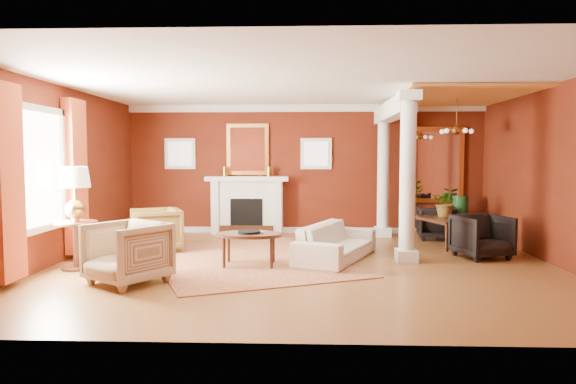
{
  "coord_description": "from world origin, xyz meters",
  "views": [
    {
      "loc": [
        0.06,
        -8.16,
        1.74
      ],
      "look_at": [
        -0.26,
        0.32,
        1.15
      ],
      "focal_mm": 32.0,
      "sensor_mm": 36.0,
      "label": 1
    }
  ],
  "objects_px": {
    "armchair_stripe": "(127,250)",
    "dining_table": "(444,223)",
    "sofa": "(336,236)",
    "side_table": "(75,200)",
    "coffee_table": "(249,236)",
    "armchair_leopard": "(156,228)"
  },
  "relations": [
    {
      "from": "armchair_stripe",
      "to": "dining_table",
      "type": "distance_m",
      "value": 6.14
    },
    {
      "from": "sofa",
      "to": "dining_table",
      "type": "height_order",
      "value": "dining_table"
    },
    {
      "from": "side_table",
      "to": "dining_table",
      "type": "height_order",
      "value": "side_table"
    },
    {
      "from": "armchair_stripe",
      "to": "coffee_table",
      "type": "distance_m",
      "value": 1.94
    },
    {
      "from": "coffee_table",
      "to": "dining_table",
      "type": "bearing_deg",
      "value": 30.85
    },
    {
      "from": "armchair_stripe",
      "to": "side_table",
      "type": "relative_size",
      "value": 0.59
    },
    {
      "from": "coffee_table",
      "to": "side_table",
      "type": "xyz_separation_m",
      "value": [
        -2.64,
        -0.32,
        0.6
      ]
    },
    {
      "from": "armchair_leopard",
      "to": "armchair_stripe",
      "type": "height_order",
      "value": "armchair_stripe"
    },
    {
      "from": "sofa",
      "to": "armchair_leopard",
      "type": "distance_m",
      "value": 3.32
    },
    {
      "from": "sofa",
      "to": "armchair_stripe",
      "type": "relative_size",
      "value": 2.2
    },
    {
      "from": "armchair_leopard",
      "to": "side_table",
      "type": "distance_m",
      "value": 1.82
    },
    {
      "from": "dining_table",
      "to": "armchair_leopard",
      "type": "bearing_deg",
      "value": 81.24
    },
    {
      "from": "sofa",
      "to": "coffee_table",
      "type": "xyz_separation_m",
      "value": [
        -1.41,
        -0.56,
        0.08
      ]
    },
    {
      "from": "armchair_leopard",
      "to": "armchair_stripe",
      "type": "relative_size",
      "value": 0.93
    },
    {
      "from": "armchair_stripe",
      "to": "sofa",
      "type": "bearing_deg",
      "value": 65.56
    },
    {
      "from": "armchair_stripe",
      "to": "dining_table",
      "type": "height_order",
      "value": "armchair_stripe"
    },
    {
      "from": "sofa",
      "to": "coffee_table",
      "type": "relative_size",
      "value": 1.96
    },
    {
      "from": "sofa",
      "to": "coffee_table",
      "type": "distance_m",
      "value": 1.52
    },
    {
      "from": "coffee_table",
      "to": "sofa",
      "type": "bearing_deg",
      "value": 21.71
    },
    {
      "from": "armchair_leopard",
      "to": "armchair_stripe",
      "type": "bearing_deg",
      "value": -16.23
    },
    {
      "from": "sofa",
      "to": "dining_table",
      "type": "relative_size",
      "value": 1.32
    },
    {
      "from": "sofa",
      "to": "side_table",
      "type": "xyz_separation_m",
      "value": [
        -4.05,
        -0.88,
        0.68
      ]
    }
  ]
}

